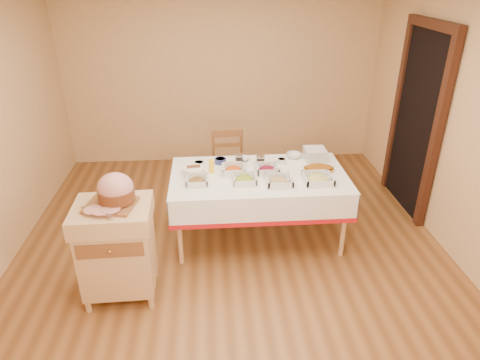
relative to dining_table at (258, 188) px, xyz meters
name	(u,v)px	position (x,y,z in m)	size (l,w,h in m)	color
room_shell	(231,136)	(-0.30, -0.30, 0.70)	(5.00, 5.00, 5.00)	brown
doorway	(417,119)	(1.90, 0.60, 0.51)	(0.09, 1.10, 2.20)	black
dining_table	(258,188)	(0.00, 0.00, 0.00)	(1.82, 1.02, 0.76)	tan
butcher_cart	(117,246)	(-1.33, -0.83, -0.08)	(0.66, 0.55, 0.91)	tan
dining_chair	(229,167)	(-0.27, 0.83, -0.13)	(0.43, 0.41, 0.91)	brown
ham_on_board	(115,192)	(-1.29, -0.79, 0.43)	(0.42, 0.40, 0.28)	brown
serving_dish_a	(197,181)	(-0.63, -0.16, 0.19)	(0.22, 0.21, 0.09)	silver
serving_dish_b	(245,179)	(-0.16, -0.16, 0.19)	(0.23, 0.23, 0.09)	silver
serving_dish_c	(279,181)	(0.17, -0.23, 0.19)	(0.25, 0.25, 0.10)	silver
serving_dish_d	(318,179)	(0.57, -0.22, 0.20)	(0.28, 0.28, 0.11)	silver
serving_dish_e	(234,170)	(-0.26, 0.06, 0.20)	(0.25, 0.24, 0.11)	silver
serving_dish_f	(267,169)	(0.09, 0.04, 0.20)	(0.24, 0.23, 0.11)	silver
small_bowl_left	(199,164)	(-0.62, 0.24, 0.19)	(0.12, 0.12, 0.05)	silver
small_bowl_mid	(220,160)	(-0.39, 0.32, 0.19)	(0.13, 0.13, 0.05)	navy
small_bowl_right	(282,161)	(0.28, 0.27, 0.19)	(0.10, 0.10, 0.05)	silver
bowl_white_imported	(242,159)	(-0.14, 0.37, 0.18)	(0.15, 0.15, 0.04)	silver
bowl_small_imported	(294,155)	(0.44, 0.40, 0.19)	(0.17, 0.17, 0.05)	silver
preserve_jar_left	(239,160)	(-0.18, 0.28, 0.21)	(0.09, 0.09, 0.11)	silver
preserve_jar_right	(261,161)	(0.04, 0.22, 0.21)	(0.09, 0.09, 0.12)	silver
mustard_bottle	(211,166)	(-0.49, 0.07, 0.24)	(0.06, 0.06, 0.18)	yellow
bread_basket	(194,171)	(-0.67, 0.04, 0.20)	(0.23, 0.23, 0.10)	white
plate_stack	(315,154)	(0.67, 0.34, 0.22)	(0.23, 0.23, 0.13)	silver
brass_platter	(319,169)	(0.64, 0.05, 0.18)	(0.32, 0.23, 0.04)	gold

